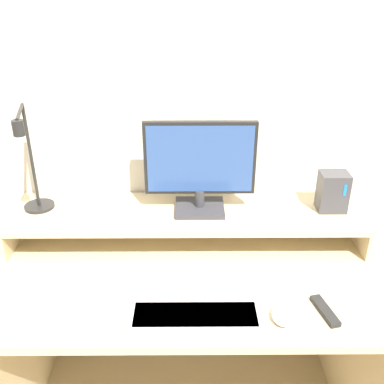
{
  "coord_description": "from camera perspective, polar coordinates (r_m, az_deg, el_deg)",
  "views": [
    {
      "loc": [
        0.01,
        -0.93,
        1.67
      ],
      "look_at": [
        0.02,
        0.39,
        1.02
      ],
      "focal_mm": 42.0,
      "sensor_mm": 36.0,
      "label": 1
    }
  ],
  "objects": [
    {
      "name": "monitor_shelf",
      "position": [
        1.71,
        -0.7,
        -2.95
      ],
      "size": [
        1.33,
        0.31,
        0.13
      ],
      "color": "beige",
      "rests_on": "desk"
    },
    {
      "name": "desk_lamp",
      "position": [
        1.71,
        -19.62,
        2.14
      ],
      "size": [
        0.12,
        0.26,
        0.41
      ],
      "color": "black",
      "rests_on": "monitor_shelf"
    },
    {
      "name": "wall_back",
      "position": [
        1.73,
        -0.75,
        12.27
      ],
      "size": [
        6.0,
        0.05,
        2.5
      ],
      "color": "beige",
      "rests_on": "ground_plane"
    },
    {
      "name": "remote_secondary",
      "position": [
        1.48,
        16.54,
        -14.25
      ],
      "size": [
        0.06,
        0.14,
        0.02
      ],
      "color": "black",
      "rests_on": "desk"
    },
    {
      "name": "desk",
      "position": [
        1.73,
        -0.68,
        -15.3
      ],
      "size": [
        1.33,
        0.72,
        0.73
      ],
      "color": "beige",
      "rests_on": "ground_plane"
    },
    {
      "name": "mug",
      "position": [
        1.54,
        -22.21,
        -12.13
      ],
      "size": [
        0.09,
        0.09,
        0.08
      ],
      "color": "white",
      "rests_on": "desk"
    },
    {
      "name": "remote_control",
      "position": [
        1.45,
        -12.08,
        -14.64
      ],
      "size": [
        0.05,
        0.15,
        0.02
      ],
      "color": "#99999E",
      "rests_on": "desk"
    },
    {
      "name": "monitor",
      "position": [
        1.63,
        1.01,
        3.29
      ],
      "size": [
        0.41,
        0.16,
        0.35
      ],
      "color": "#38383D",
      "rests_on": "monitor_shelf"
    },
    {
      "name": "keyboard",
      "position": [
        1.4,
        0.41,
        -15.48
      ],
      "size": [
        0.4,
        0.14,
        0.02
      ],
      "color": "white",
      "rests_on": "desk"
    },
    {
      "name": "router_dock",
      "position": [
        1.76,
        17.43,
        0.05
      ],
      "size": [
        0.1,
        0.09,
        0.15
      ],
      "color": "#3D3D42",
      "rests_on": "monitor_shelf"
    },
    {
      "name": "mouse",
      "position": [
        1.42,
        11.37,
        -15.16
      ],
      "size": [
        0.06,
        0.09,
        0.03
      ],
      "color": "silver",
      "rests_on": "desk"
    }
  ]
}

